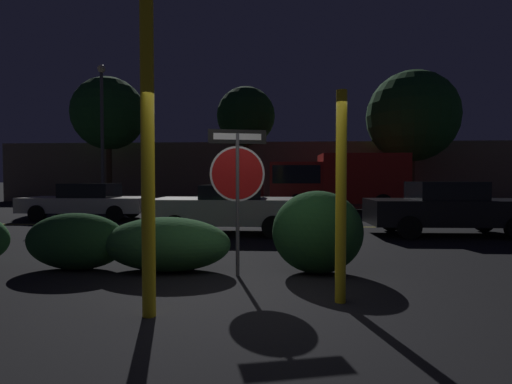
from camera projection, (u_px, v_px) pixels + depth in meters
ground_plane at (260, 304)px, 4.93m from camera, size 260.00×260.00×0.00m
road_center_stripe at (274, 226)px, 12.90m from camera, size 38.98×0.12×0.01m
stop_sign at (237, 173)px, 6.30m from camera, size 0.90×0.25×2.32m
yellow_pole_left at (148, 160)px, 4.44m from camera, size 0.15×0.15×3.51m
yellow_pole_right at (341, 197)px, 4.96m from camera, size 0.13×0.13×2.65m
hedge_bush_1 at (77, 241)px, 6.79m from camera, size 1.76×0.80×0.97m
hedge_bush_2 at (167, 244)px, 6.67m from camera, size 2.15×1.05×0.91m
hedge_bush_3 at (318, 232)px, 6.51m from camera, size 1.48×1.02×1.35m
passing_car_1 at (88, 201)px, 14.97m from camera, size 4.68×1.99×1.36m
passing_car_2 at (229, 208)px, 11.26m from camera, size 4.24×2.06×1.37m
passing_car_3 at (448, 208)px, 10.87m from camera, size 4.46×1.90×1.46m
delivery_truck at (335, 180)px, 19.18m from camera, size 6.49×2.61×2.70m
street_lamp at (102, 123)px, 19.70m from camera, size 0.39×0.39×7.13m
tree_0 at (246, 117)px, 25.36m from camera, size 3.70×3.70×7.36m
tree_1 at (108, 114)px, 23.86m from camera, size 4.32×4.32×7.59m
tree_2 at (412, 116)px, 22.89m from camera, size 5.19×5.19×7.70m
building_backdrop at (256, 173)px, 27.29m from camera, size 33.74×3.50×3.88m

